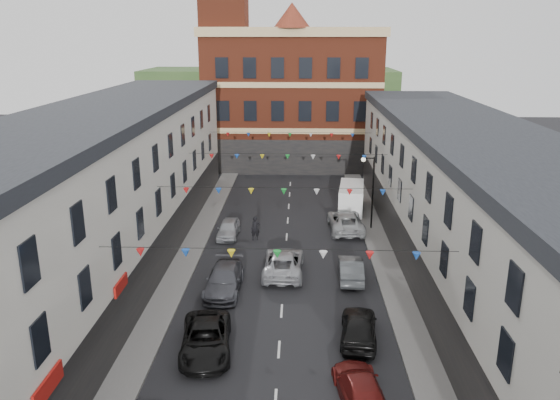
# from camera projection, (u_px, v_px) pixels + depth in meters

# --- Properties ---
(ground) EXTENTS (160.00, 160.00, 0.00)m
(ground) POSITION_uv_depth(u_px,v_px,m) (282.00, 311.00, 31.12)
(ground) COLOR black
(ground) RESTS_ON ground
(pavement_left) EXTENTS (1.80, 64.00, 0.15)m
(pavement_left) POSITION_uv_depth(u_px,v_px,m) (170.00, 292.00, 33.25)
(pavement_left) COLOR #605E5B
(pavement_left) RESTS_ON ground
(pavement_right) EXTENTS (1.80, 64.00, 0.15)m
(pavement_right) POSITION_uv_depth(u_px,v_px,m) (397.00, 296.00, 32.78)
(pavement_right) COLOR #605E5B
(pavement_right) RESTS_ON ground
(terrace_left) EXTENTS (8.40, 56.00, 10.70)m
(terrace_left) POSITION_uv_depth(u_px,v_px,m) (75.00, 214.00, 30.94)
(terrace_left) COLOR silver
(terrace_left) RESTS_ON ground
(terrace_right) EXTENTS (8.40, 56.00, 9.70)m
(terrace_right) POSITION_uv_depth(u_px,v_px,m) (494.00, 228.00, 30.28)
(terrace_right) COLOR #B8B6AC
(terrace_right) RESTS_ON ground
(civic_building) EXTENTS (20.60, 13.30, 18.50)m
(civic_building) POSITION_uv_depth(u_px,v_px,m) (292.00, 97.00, 65.10)
(civic_building) COLOR maroon
(civic_building) RESTS_ON ground
(clock_tower) EXTENTS (5.60, 5.60, 30.00)m
(clock_tower) POSITION_uv_depth(u_px,v_px,m) (225.00, 37.00, 60.58)
(clock_tower) COLOR maroon
(clock_tower) RESTS_ON ground
(distant_hill) EXTENTS (40.00, 14.00, 10.00)m
(distant_hill) POSITION_uv_depth(u_px,v_px,m) (270.00, 100.00, 89.16)
(distant_hill) COLOR #274520
(distant_hill) RESTS_ON ground
(street_lamp) EXTENTS (1.10, 0.36, 6.00)m
(street_lamp) POSITION_uv_depth(u_px,v_px,m) (370.00, 183.00, 43.17)
(street_lamp) COLOR black
(street_lamp) RESTS_ON ground
(car_left_c) EXTENTS (2.98, 5.45, 1.45)m
(car_left_c) POSITION_uv_depth(u_px,v_px,m) (206.00, 339.00, 26.89)
(car_left_c) COLOR black
(car_left_c) RESTS_ON ground
(car_left_d) EXTENTS (2.17, 5.20, 1.50)m
(car_left_d) POSITION_uv_depth(u_px,v_px,m) (224.00, 280.00, 33.39)
(car_left_d) COLOR #45454D
(car_left_d) RESTS_ON ground
(car_left_e) EXTENTS (1.65, 3.93, 1.33)m
(car_left_e) POSITION_uv_depth(u_px,v_px,m) (228.00, 229.00, 42.50)
(car_left_e) COLOR #9A9DA2
(car_left_e) RESTS_ON ground
(car_right_c) EXTENTS (2.40, 4.73, 1.32)m
(car_right_c) POSITION_uv_depth(u_px,v_px,m) (360.00, 388.00, 23.24)
(car_right_c) COLOR #5F1513
(car_right_c) RESTS_ON ground
(car_right_d) EXTENTS (2.27, 4.67, 1.53)m
(car_right_d) POSITION_uv_depth(u_px,v_px,m) (359.00, 327.00, 27.91)
(car_right_d) COLOR black
(car_right_d) RESTS_ON ground
(car_right_e) EXTENTS (1.60, 4.30, 1.40)m
(car_right_e) POSITION_uv_depth(u_px,v_px,m) (351.00, 269.00, 35.06)
(car_right_e) COLOR #434649
(car_right_e) RESTS_ON ground
(car_right_f) EXTENTS (2.82, 5.70, 1.56)m
(car_right_f) POSITION_uv_depth(u_px,v_px,m) (346.00, 221.00, 43.83)
(car_right_f) COLOR #A0A3A5
(car_right_f) RESTS_ON ground
(moving_car) EXTENTS (2.67, 5.57, 1.53)m
(moving_car) POSITION_uv_depth(u_px,v_px,m) (284.00, 262.00, 35.90)
(moving_car) COLOR #A1A2A8
(moving_car) RESTS_ON ground
(white_van) EXTENTS (2.68, 5.56, 2.37)m
(white_van) POSITION_uv_depth(u_px,v_px,m) (351.00, 198.00, 48.62)
(white_van) COLOR white
(white_van) RESTS_ON ground
(pedestrian) EXTENTS (0.77, 0.60, 1.88)m
(pedestrian) POSITION_uv_depth(u_px,v_px,m) (255.00, 228.00, 41.73)
(pedestrian) COLOR black
(pedestrian) RESTS_ON ground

